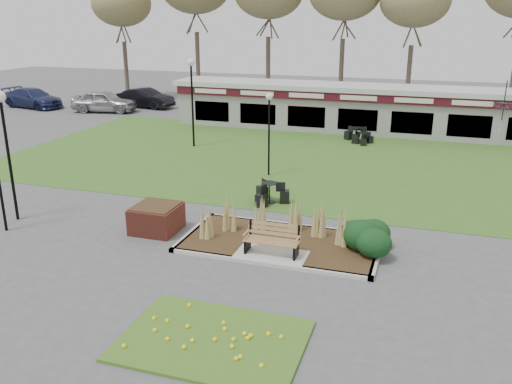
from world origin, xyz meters
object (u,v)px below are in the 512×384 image
(food_pavilion, at_px, (361,108))
(park_bench, at_px, (272,239))
(lamp_post_mid_right, at_px, (269,116))
(bistro_set_c, at_px, (269,196))
(lamp_post_near_left, at_px, (4,128))
(car_black, at_px, (146,98))
(car_blue, at_px, (33,98))
(brick_planter, at_px, (156,218))
(bistro_set_b, at_px, (363,140))
(bistro_set_d, at_px, (356,137))
(lamp_post_far_left, at_px, (192,83))
(car_silver, at_px, (104,101))
(patio_umbrella, at_px, (502,118))

(food_pavilion, bearing_deg, park_bench, -90.00)
(lamp_post_mid_right, height_order, bistro_set_c, lamp_post_mid_right)
(lamp_post_near_left, bearing_deg, food_pavilion, 63.38)
(lamp_post_mid_right, distance_m, car_black, 21.23)
(car_black, bearing_deg, car_blue, 115.26)
(brick_planter, distance_m, bistro_set_b, 16.25)
(bistro_set_c, relative_size, bistro_set_d, 0.99)
(food_pavilion, height_order, lamp_post_far_left, lamp_post_far_left)
(bistro_set_d, relative_size, car_blue, 0.29)
(lamp_post_mid_right, distance_m, bistro_set_b, 8.81)
(park_bench, relative_size, bistro_set_b, 1.41)
(lamp_post_mid_right, height_order, lamp_post_far_left, lamp_post_far_left)
(car_silver, relative_size, car_black, 1.04)
(lamp_post_near_left, height_order, bistro_set_b, lamp_post_near_left)
(brick_planter, height_order, food_pavilion, food_pavilion)
(lamp_post_mid_right, bearing_deg, car_silver, 143.77)
(park_bench, distance_m, bistro_set_c, 5.00)
(lamp_post_near_left, bearing_deg, lamp_post_far_left, 83.49)
(lamp_post_near_left, bearing_deg, bistro_set_d, 58.94)
(brick_planter, bearing_deg, bistro_set_c, 54.35)
(lamp_post_near_left, xyz_separation_m, lamp_post_mid_right, (7.12, 8.29, -0.63))
(food_pavilion, height_order, lamp_post_mid_right, lamp_post_mid_right)
(bistro_set_d, distance_m, patio_umbrella, 7.99)
(car_blue, bearing_deg, bistro_set_b, -88.73)
(car_silver, bearing_deg, bistro_set_b, -113.40)
(brick_planter, bearing_deg, patio_umbrella, 53.89)
(bistro_set_c, bearing_deg, lamp_post_near_left, -150.95)
(lamp_post_mid_right, xyz_separation_m, patio_umbrella, (10.68, 9.30, -1.12))
(bistro_set_c, bearing_deg, car_blue, 146.82)
(park_bench, bearing_deg, brick_planter, 170.31)
(patio_umbrella, bearing_deg, car_blue, 174.96)
(lamp_post_far_left, bearing_deg, lamp_post_mid_right, -36.21)
(car_silver, distance_m, car_black, 3.43)
(brick_planter, xyz_separation_m, bistro_set_b, (5.06, 15.44, -0.24))
(lamp_post_near_left, relative_size, lamp_post_mid_right, 1.23)
(bistro_set_c, xyz_separation_m, car_silver, (-17.94, 16.00, 0.53))
(lamp_post_far_left, bearing_deg, patio_umbrella, 17.39)
(food_pavilion, height_order, car_blue, food_pavilion)
(bistro_set_b, xyz_separation_m, car_silver, (-20.13, 4.56, 0.59))
(patio_umbrella, bearing_deg, bistro_set_b, -168.01)
(lamp_post_near_left, height_order, car_blue, lamp_post_near_left)
(food_pavilion, distance_m, car_blue, 26.03)
(bistro_set_d, xyz_separation_m, car_silver, (-19.67, 4.00, 0.53))
(park_bench, distance_m, lamp_post_far_left, 15.43)
(bistro_set_d, height_order, car_silver, car_silver)
(bistro_set_b, bearing_deg, brick_planter, -108.14)
(brick_planter, height_order, bistro_set_d, brick_planter)
(lamp_post_near_left, xyz_separation_m, bistro_set_d, (10.00, 16.59, -3.12))
(lamp_post_far_left, bearing_deg, brick_planter, -71.46)
(park_bench, bearing_deg, car_blue, 141.41)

